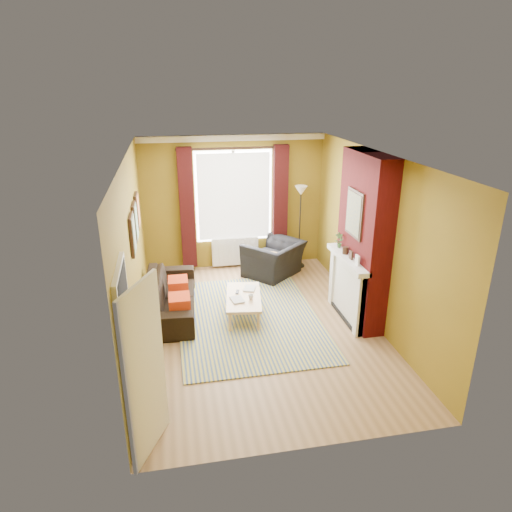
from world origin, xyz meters
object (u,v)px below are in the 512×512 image
at_px(sofa, 170,295).
at_px(wicker_stool, 270,264).
at_px(floor_lamp, 301,204).
at_px(armchair, 274,259).
at_px(coffee_table, 244,298).

bearing_deg(sofa, wicker_stool, -54.38).
xyz_separation_m(sofa, wicker_stool, (2.08, 1.31, -0.09)).
bearing_deg(sofa, floor_lamp, -56.47).
bearing_deg(floor_lamp, wicker_stool, -156.76).
height_order(armchair, wicker_stool, armchair).
xyz_separation_m(coffee_table, wicker_stool, (0.85, 1.72, -0.12)).
height_order(coffee_table, wicker_stool, wicker_stool).
distance_m(sofa, armchair, 2.47).
bearing_deg(wicker_stool, sofa, -147.89).
height_order(armchair, coffee_table, armchair).
distance_m(armchair, coffee_table, 1.89).
height_order(sofa, wicker_stool, sofa).
relative_size(armchair, floor_lamp, 0.62).
xyz_separation_m(armchair, coffee_table, (-0.91, -1.65, -0.02)).
distance_m(coffee_table, floor_lamp, 2.76).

